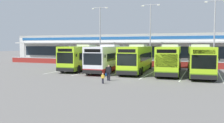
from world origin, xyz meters
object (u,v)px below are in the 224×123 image
(coach_bus_leftmost, at_px, (84,58))
(lamp_post_east, at_px, (214,29))
(coach_bus_right_centre, at_px, (170,60))
(pedestrian_child, at_px, (103,78))
(coach_bus_rightmost, at_px, (200,61))
(pedestrian_with_handbag, at_px, (108,72))
(coach_bus_centre, at_px, (137,59))
(coach_bus_left_centre, at_px, (108,59))
(lamp_post_west, at_px, (100,32))
(lamp_post_centre, at_px, (150,31))

(coach_bus_leftmost, bearing_deg, lamp_post_east, 28.81)
(coach_bus_right_centre, relative_size, pedestrian_child, 12.24)
(coach_bus_rightmost, bearing_deg, coach_bus_right_centre, 170.83)
(pedestrian_with_handbag, bearing_deg, coach_bus_centre, 85.71)
(coach_bus_left_centre, distance_m, lamp_post_west, 13.18)
(coach_bus_centre, height_order, pedestrian_child, coach_bus_centre)
(coach_bus_leftmost, bearing_deg, coach_bus_centre, -2.68)
(pedestrian_child, distance_m, lamp_post_west, 23.82)
(pedestrian_with_handbag, relative_size, lamp_post_centre, 0.15)
(coach_bus_rightmost, xyz_separation_m, lamp_post_centre, (-8.59, 11.16, 4.50))
(pedestrian_with_handbag, height_order, lamp_post_centre, lamp_post_centre)
(coach_bus_right_centre, distance_m, coach_bus_rightmost, 3.76)
(coach_bus_centre, bearing_deg, coach_bus_rightmost, -4.05)
(coach_bus_left_centre, relative_size, lamp_post_west, 1.12)
(coach_bus_leftmost, xyz_separation_m, coach_bus_left_centre, (4.34, -0.90, 0.00))
(coach_bus_rightmost, distance_m, lamp_post_west, 21.78)
(coach_bus_leftmost, height_order, lamp_post_east, lamp_post_east)
(pedestrian_child, bearing_deg, lamp_post_west, 114.90)
(coach_bus_leftmost, distance_m, lamp_post_east, 21.62)
(lamp_post_centre, height_order, lamp_post_east, same)
(coach_bus_left_centre, relative_size, pedestrian_with_handbag, 7.59)
(pedestrian_child, distance_m, lamp_post_east, 24.46)
(pedestrian_with_handbag, bearing_deg, coach_bus_right_centre, 59.99)
(lamp_post_west, bearing_deg, lamp_post_east, 0.90)
(lamp_post_centre, bearing_deg, coach_bus_centre, -87.62)
(coach_bus_rightmost, relative_size, pedestrian_with_handbag, 7.59)
(pedestrian_with_handbag, distance_m, lamp_post_west, 22.00)
(coach_bus_leftmost, relative_size, lamp_post_centre, 1.12)
(coach_bus_leftmost, relative_size, coach_bus_centre, 1.00)
(coach_bus_centre, distance_m, lamp_post_east, 15.32)
(coach_bus_leftmost, height_order, coach_bus_centre, same)
(coach_bus_leftmost, relative_size, pedestrian_with_handbag, 7.59)
(lamp_post_centre, xyz_separation_m, lamp_post_east, (10.56, -0.00, 0.00))
(coach_bus_rightmost, bearing_deg, coach_bus_leftmost, 176.64)
(lamp_post_west, xyz_separation_m, lamp_post_east, (20.31, 0.32, 0.00))
(coach_bus_rightmost, height_order, lamp_post_east, lamp_post_east)
(lamp_post_centre, relative_size, lamp_post_east, 1.00)
(pedestrian_with_handbag, height_order, lamp_post_east, lamp_post_east)
(coach_bus_rightmost, bearing_deg, coach_bus_left_centre, 179.66)
(coach_bus_left_centre, distance_m, pedestrian_with_handbag, 9.01)
(coach_bus_left_centre, height_order, pedestrian_with_handbag, coach_bus_left_centre)
(pedestrian_child, bearing_deg, coach_bus_left_centre, 109.45)
(coach_bus_leftmost, distance_m, pedestrian_with_handbag, 12.06)
(coach_bus_leftmost, bearing_deg, coach_bus_left_centre, -11.68)
(pedestrian_with_handbag, height_order, pedestrian_child, pedestrian_with_handbag)
(coach_bus_leftmost, distance_m, coach_bus_left_centre, 4.44)
(coach_bus_centre, xyz_separation_m, coach_bus_right_centre, (4.44, 0.02, 0.00))
(coach_bus_centre, height_order, pedestrian_with_handbag, coach_bus_centre)
(coach_bus_rightmost, bearing_deg, lamp_post_west, 149.42)
(coach_bus_centre, distance_m, lamp_post_west, 15.15)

